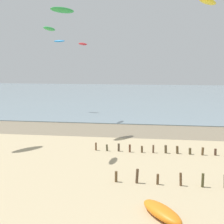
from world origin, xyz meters
TOP-DOWN VIEW (x-y plane):
  - wet_sand_strip at (0.00, 25.46)m, footprint 120.00×6.94m
  - sea at (0.00, 63.93)m, footprint 160.00×70.00m
  - groyne_far at (5.23, 17.18)m, footprint 16.57×0.37m
  - grounded_kite at (2.21, 6.17)m, footprint 2.49×2.88m
  - kite_aloft_0 at (-6.55, 15.30)m, footprint 0.77×1.88m
  - kite_aloft_1 at (-7.78, 22.95)m, footprint 2.57×2.94m
  - kite_aloft_2 at (-7.50, 30.61)m, footprint 1.21×2.05m
  - kite_aloft_3 at (-12.85, 37.59)m, footprint 2.01×1.08m
  - kite_aloft_4 at (6.62, 22.88)m, footprint 2.80×3.53m

SIDE VIEW (x-z plane):
  - wet_sand_strip at x=0.00m, z-range 0.00..0.01m
  - sea at x=0.00m, z-range 0.00..0.10m
  - grounded_kite at x=2.21m, z-range 0.00..0.57m
  - groyne_far at x=5.23m, z-range -0.07..0.71m
  - kite_aloft_2 at x=-7.50m, z-range 9.89..10.33m
  - kite_aloft_0 at x=-6.55m, z-range 10.15..10.52m
  - kite_aloft_3 at x=-12.85m, z-range 10.80..11.24m
  - kite_aloft_1 at x=-7.78m, z-range 12.68..13.40m
  - kite_aloft_4 at x=6.62m, z-range 13.15..13.88m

